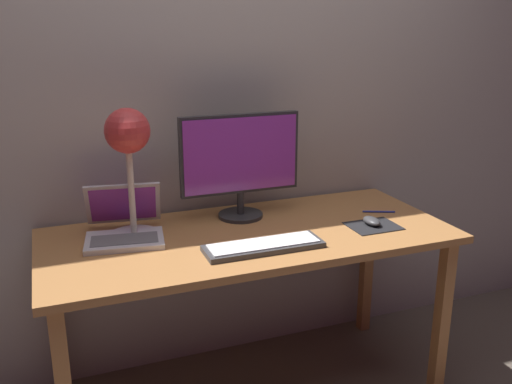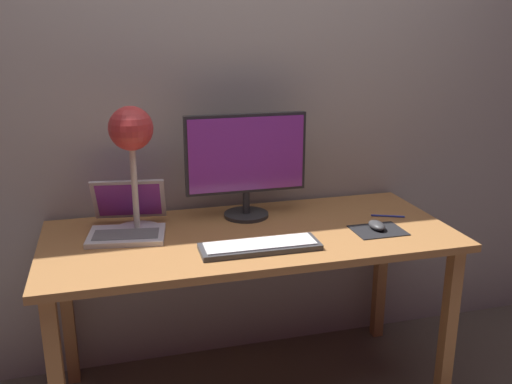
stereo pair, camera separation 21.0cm
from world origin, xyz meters
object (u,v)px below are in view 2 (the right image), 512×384
Objects in this scene: keyboard_main at (260,246)px; laptop at (128,218)px; desk_lamp at (132,141)px; mouse at (377,225)px; monitor at (246,160)px; pen at (388,216)px.

keyboard_main is 0.55m from laptop.
desk_lamp is 5.19× the size of mouse.
desk_lamp is (-0.42, 0.29, 0.35)m from keyboard_main.
pen is (0.58, -0.16, -0.25)m from monitor.
desk_lamp is at bearing -171.26° from monitor.
laptop is 2.43× the size of pen.
pen is (0.12, 0.13, -0.02)m from mouse.
laptop is 3.54× the size of mouse.
laptop is at bearing -173.76° from monitor.
pen is (1.04, -0.09, -0.36)m from desk_lamp.
laptop is 0.99m from mouse.
mouse is at bearing -32.39° from monitor.
desk_lamp is 3.56× the size of pen.
laptop is at bearing 145.64° from keyboard_main.
keyboard_main is (-0.04, -0.36, -0.24)m from monitor.
keyboard_main is at bearing -34.36° from laptop.
monitor is 3.63× the size of pen.
laptop is at bearing 153.46° from desk_lamp.
monitor is at bearing 8.74° from desk_lamp.
keyboard_main is 1.30× the size of laptop.
monitor is at bearing 6.24° from laptop.
desk_lamp is 1.11m from pen.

